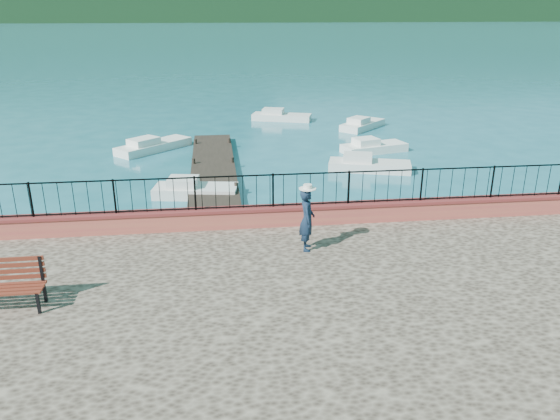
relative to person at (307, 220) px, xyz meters
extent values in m
plane|color=#19596B|center=(-0.38, -1.93, -2.03)|extent=(2000.00, 2000.00, 0.00)
cube|color=#AC553E|center=(-0.38, 1.77, -0.54)|extent=(28.00, 0.46, 0.58)
cube|color=black|center=(-0.38, 1.77, 0.23)|extent=(27.00, 0.05, 0.95)
cube|color=#2D231C|center=(-2.38, 10.07, -1.88)|extent=(2.00, 16.00, 0.30)
cube|color=black|center=(-0.38, 298.07, 6.97)|extent=(900.00, 60.00, 18.00)
ellipsoid|color=#142D23|center=(219.62, 558.07, -2.03)|extent=(448.00, 384.00, 180.00)
imported|color=#111F33|center=(0.00, 0.00, 0.00)|extent=(0.47, 0.65, 1.66)
cylinder|color=white|center=(0.00, 0.00, 0.89)|extent=(0.44, 0.44, 0.12)
cube|color=silver|center=(-3.11, 8.19, -1.63)|extent=(3.48, 1.81, 0.80)
cube|color=silver|center=(4.86, 10.95, -1.63)|extent=(3.96, 2.29, 0.80)
cube|color=white|center=(6.06, 14.32, -1.63)|extent=(3.64, 2.14, 0.80)
cube|color=silver|center=(-5.48, 16.08, -1.63)|extent=(3.95, 3.90, 0.80)
cube|color=silver|center=(2.30, 23.40, -1.63)|extent=(4.11, 2.43, 0.80)
cube|color=silver|center=(7.01, 20.14, -1.63)|extent=(3.40, 3.42, 0.80)
camera|label=1|loc=(-2.29, -12.88, 5.13)|focal=35.00mm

